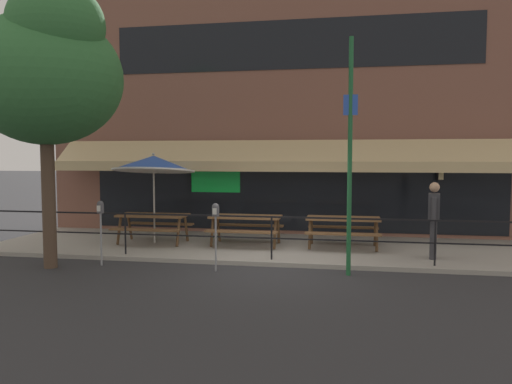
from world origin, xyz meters
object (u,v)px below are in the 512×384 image
Objects in this scene: picnic_table_right at (343,224)px; street_tree_curbside at (47,70)px; street_sign_pole at (350,155)px; picnic_table_left at (153,220)px; pedestrian_walking at (434,216)px; picnic_table_centre at (246,222)px; patio_umbrella_left at (154,164)px; parking_meter_far at (216,216)px; parking_meter_near at (100,213)px.

street_tree_curbside is at bearing -154.03° from picnic_table_right.
picnic_table_left is at bearing 156.09° from street_sign_pole.
pedestrian_walking is at bearing -25.12° from picnic_table_right.
picnic_table_left is 0.38× the size of street_sign_pole.
picnic_table_centre is 0.31× the size of street_tree_curbside.
picnic_table_right is 0.31× the size of street_tree_curbside.
picnic_table_right is 1.05× the size of pedestrian_walking.
patio_umbrella_left is (-2.45, -0.03, 1.47)m from picnic_table_centre.
patio_umbrella_left is at bearing -179.37° from picnic_table_centre.
picnic_table_right is at bearing 1.32° from patio_umbrella_left.
picnic_table_right is at bearing 45.02° from parking_meter_far.
picnic_table_centre is 1.27× the size of parking_meter_far.
street_tree_curbside reaches higher than picnic_table_centre.
picnic_table_right is 0.75× the size of patio_umbrella_left.
picnic_table_centre is 2.46m from picnic_table_right.
picnic_table_centre is 1.05× the size of pedestrian_walking.
parking_meter_near is 2.61m from parking_meter_far.
parking_meter_near is 1.00× the size of parking_meter_far.
parking_meter_near is at bearing 178.08° from parking_meter_far.
picnic_table_left is 0.75× the size of patio_umbrella_left.
picnic_table_right is at bearing 25.97° from street_tree_curbside.
parking_meter_far is at bearing -134.98° from picnic_table_right.
parking_meter_near is 5.46m from street_sign_pole.
picnic_table_left is at bearing 174.00° from pedestrian_walking.
street_sign_pole is at bearing 2.94° from parking_meter_far.
street_tree_curbside is (-8.06, -2.02, 3.11)m from pedestrian_walking.
parking_meter_far is (2.33, -2.37, 0.44)m from picnic_table_left.
parking_meter_near reaches higher than picnic_table_centre.
street_tree_curbside is (-1.15, -2.74, 3.46)m from picnic_table_left.
parking_meter_far is at bearing -177.06° from street_sign_pole.
picnic_table_left is at bearing 83.08° from parking_meter_near.
parking_meter_far is at bearing 6.09° from street_tree_curbside.
patio_umbrella_left reaches higher than parking_meter_far.
picnic_table_right is (2.45, 0.09, 0.00)m from picnic_table_centre.
picnic_table_centre is 3.67m from parking_meter_near.
street_sign_pole is (0.13, -2.44, 1.71)m from picnic_table_right.
parking_meter_near is at bearing -96.64° from patio_umbrella_left.
pedestrian_walking is at bearing -10.81° from picnic_table_centre.
picnic_table_centre is 0.38× the size of street_sign_pole.
patio_umbrella_left reaches higher than picnic_table_right.
parking_meter_near is at bearing 27.60° from street_tree_curbside.
street_sign_pole is at bearing -42.38° from picnic_table_centre.
parking_meter_far reaches higher than picnic_table_centre.
street_tree_curbside reaches higher than parking_meter_far.
street_sign_pole is at bearing 4.72° from street_tree_curbside.
picnic_table_centre is at bearing -178.00° from picnic_table_right.
patio_umbrella_left reaches higher than picnic_table_centre.
street_tree_curbside is at bearing -141.53° from picnic_table_centre.
patio_umbrella_left is 0.51× the size of street_sign_pole.
parking_meter_near is at bearing -138.59° from picnic_table_centre.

